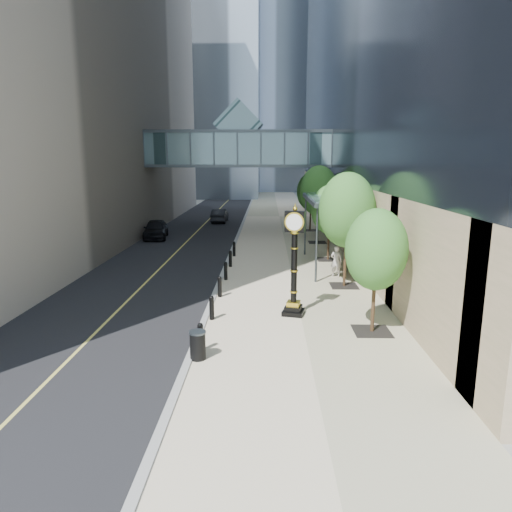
{
  "coord_description": "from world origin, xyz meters",
  "views": [
    {
      "loc": [
        -0.44,
        -13.64,
        6.47
      ],
      "look_at": [
        -0.89,
        4.84,
        2.61
      ],
      "focal_mm": 32.0,
      "sensor_mm": 36.0,
      "label": 1
    }
  ],
  "objects_px": {
    "trash_bin": "(198,346)",
    "car_near": "(156,229)",
    "street_clock": "(294,269)",
    "car_far": "(220,215)",
    "pedestrian": "(336,261)"
  },
  "relations": [
    {
      "from": "street_clock",
      "to": "car_near",
      "type": "bearing_deg",
      "value": 132.13
    },
    {
      "from": "car_far",
      "to": "trash_bin",
      "type": "bearing_deg",
      "value": 95.34
    },
    {
      "from": "car_far",
      "to": "pedestrian",
      "type": "bearing_deg",
      "value": 111.45
    },
    {
      "from": "street_clock",
      "to": "car_near",
      "type": "relative_size",
      "value": 0.99
    },
    {
      "from": "pedestrian",
      "to": "car_near",
      "type": "relative_size",
      "value": 0.38
    },
    {
      "from": "trash_bin",
      "to": "car_far",
      "type": "height_order",
      "value": "car_far"
    },
    {
      "from": "pedestrian",
      "to": "car_far",
      "type": "distance_m",
      "value": 25.37
    },
    {
      "from": "trash_bin",
      "to": "car_near",
      "type": "bearing_deg",
      "value": 106.63
    },
    {
      "from": "street_clock",
      "to": "car_near",
      "type": "height_order",
      "value": "street_clock"
    },
    {
      "from": "trash_bin",
      "to": "car_near",
      "type": "distance_m",
      "value": 25.2
    },
    {
      "from": "pedestrian",
      "to": "street_clock",
      "type": "bearing_deg",
      "value": 87.32
    },
    {
      "from": "car_near",
      "to": "car_far",
      "type": "distance_m",
      "value": 11.55
    },
    {
      "from": "street_clock",
      "to": "trash_bin",
      "type": "relative_size",
      "value": 5.12
    },
    {
      "from": "trash_bin",
      "to": "car_near",
      "type": "relative_size",
      "value": 0.19
    },
    {
      "from": "trash_bin",
      "to": "pedestrian",
      "type": "relative_size",
      "value": 0.51
    }
  ]
}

